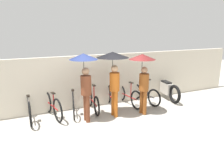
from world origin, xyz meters
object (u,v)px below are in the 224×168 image
(parked_bicycle_2, at_px, (73,103))
(pedestrian_center, at_px, (113,66))
(parked_bicycle_6, at_px, (144,94))
(motorcycle, at_px, (166,89))
(parked_bicycle_5, at_px, (128,95))
(parked_bicycle_1, at_px, (52,105))
(pedestrian_leading, at_px, (85,71))
(pedestrian_trailing, at_px, (143,69))
(parked_bicycle_3, at_px, (93,101))
(parked_bicycle_0, at_px, (29,108))
(parked_bicycle_4, at_px, (111,97))

(parked_bicycle_2, height_order, pedestrian_center, pedestrian_center)
(parked_bicycle_6, distance_m, motorcycle, 1.09)
(parked_bicycle_5, relative_size, parked_bicycle_6, 1.03)
(parked_bicycle_1, height_order, parked_bicycle_5, parked_bicycle_5)
(pedestrian_leading, height_order, pedestrian_trailing, pedestrian_leading)
(parked_bicycle_2, relative_size, parked_bicycle_6, 0.95)
(parked_bicycle_1, relative_size, parked_bicycle_3, 1.02)
(parked_bicycle_0, xyz_separation_m, pedestrian_leading, (1.60, -0.76, 1.18))
(parked_bicycle_3, xyz_separation_m, motorcycle, (3.18, 0.05, 0.05))
(parked_bicycle_5, bearing_deg, parked_bicycle_1, 84.63)
(parked_bicycle_5, height_order, pedestrian_trailing, pedestrian_trailing)
(parked_bicycle_3, distance_m, pedestrian_trailing, 2.05)
(parked_bicycle_1, height_order, pedestrian_leading, pedestrian_leading)
(parked_bicycle_4, bearing_deg, parked_bicycle_3, 104.15)
(pedestrian_trailing, bearing_deg, pedestrian_leading, 170.27)
(pedestrian_leading, relative_size, pedestrian_trailing, 1.04)
(parked_bicycle_2, bearing_deg, pedestrian_leading, -150.49)
(pedestrian_trailing, bearing_deg, parked_bicycle_3, 143.67)
(parked_bicycle_4, bearing_deg, pedestrian_trailing, -128.24)
(parked_bicycle_1, relative_size, motorcycle, 0.86)
(parked_bicycle_1, bearing_deg, pedestrian_center, -119.63)
(pedestrian_center, bearing_deg, pedestrian_trailing, -16.53)
(parked_bicycle_1, bearing_deg, parked_bicycle_0, 76.59)
(parked_bicycle_0, relative_size, motorcycle, 0.90)
(parked_bicycle_5, bearing_deg, pedestrian_trailing, 176.69)
(parked_bicycle_0, height_order, parked_bicycle_3, parked_bicycle_0)
(motorcycle, bearing_deg, parked_bicycle_2, 97.60)
(parked_bicycle_4, height_order, pedestrian_trailing, pedestrian_trailing)
(parked_bicycle_1, xyz_separation_m, pedestrian_trailing, (2.82, -0.91, 1.12))
(parked_bicycle_2, relative_size, pedestrian_trailing, 0.81)
(parked_bicycle_4, xyz_separation_m, parked_bicycle_5, (0.69, 0.01, -0.03))
(parked_bicycle_0, xyz_separation_m, pedestrian_trailing, (3.52, -0.95, 1.12))
(parked_bicycle_4, bearing_deg, parked_bicycle_6, -78.68)
(parked_bicycle_0, relative_size, pedestrian_center, 0.86)
(parked_bicycle_4, relative_size, motorcycle, 0.89)
(parked_bicycle_5, bearing_deg, parked_bicycle_6, -99.79)
(parked_bicycle_1, xyz_separation_m, parked_bicycle_5, (2.79, 0.01, -0.03))
(parked_bicycle_0, bearing_deg, parked_bicycle_2, -89.94)
(parked_bicycle_0, distance_m, motorcycle, 5.26)
(parked_bicycle_2, relative_size, pedestrian_leading, 0.78)
(parked_bicycle_1, height_order, parked_bicycle_2, parked_bicycle_1)
(parked_bicycle_1, bearing_deg, parked_bicycle_6, -100.36)
(parked_bicycle_1, xyz_separation_m, motorcycle, (4.57, 0.05, 0.01))
(parked_bicycle_5, bearing_deg, parked_bicycle_2, 84.52)
(parked_bicycle_0, distance_m, parked_bicycle_4, 2.79)
(parked_bicycle_3, height_order, parked_bicycle_6, same)
(parked_bicycle_5, bearing_deg, parked_bicycle_0, 83.84)
(parked_bicycle_6, relative_size, motorcycle, 0.86)
(parked_bicycle_3, bearing_deg, parked_bicycle_4, -83.04)
(parked_bicycle_5, xyz_separation_m, parked_bicycle_6, (0.70, -0.05, -0.01))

